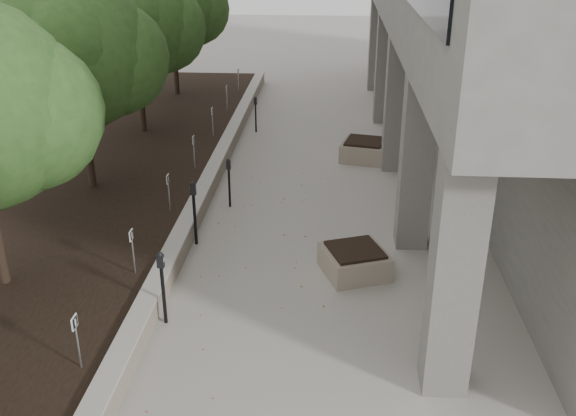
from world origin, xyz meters
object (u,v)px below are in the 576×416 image
(parking_meter_3, at_px, (195,213))
(parking_meter_5, at_px, (256,115))
(planter_front, at_px, (355,261))
(parking_meter_2, at_px, (163,288))
(crabapple_tree_3, at_px, (80,85))
(planter_back, at_px, (364,150))
(crabapple_tree_5, at_px, (173,25))
(parking_meter_4, at_px, (229,183))
(crabapple_tree_4, at_px, (136,48))

(parking_meter_3, xyz_separation_m, parking_meter_5, (0.40, 8.71, -0.15))
(parking_meter_5, xyz_separation_m, planter_front, (3.23, -9.80, -0.34))
(parking_meter_2, bearing_deg, crabapple_tree_3, 122.70)
(planter_back, bearing_deg, planter_front, -93.78)
(crabapple_tree_3, bearing_deg, parking_meter_5, 60.01)
(crabapple_tree_3, bearing_deg, planter_back, 26.88)
(parking_meter_5, relative_size, planter_back, 0.95)
(crabapple_tree_3, height_order, parking_meter_5, crabapple_tree_3)
(parking_meter_5, relative_size, planter_front, 1.02)
(crabapple_tree_3, distance_m, parking_meter_2, 6.92)
(crabapple_tree_5, distance_m, planter_back, 10.06)
(planter_front, height_order, planter_back, planter_back)
(parking_meter_3, bearing_deg, planter_back, 54.07)
(crabapple_tree_3, relative_size, parking_meter_4, 4.09)
(parking_meter_5, xyz_separation_m, planter_back, (3.71, -2.59, -0.32))
(crabapple_tree_4, height_order, parking_meter_4, crabapple_tree_4)
(parking_meter_5, bearing_deg, planter_front, -63.89)
(crabapple_tree_5, height_order, planter_front, crabapple_tree_5)
(planter_front, distance_m, planter_back, 7.23)
(parking_meter_3, bearing_deg, parking_meter_2, -90.92)
(crabapple_tree_5, bearing_deg, crabapple_tree_4, -90.00)
(parking_meter_4, bearing_deg, crabapple_tree_5, 108.60)
(parking_meter_2, xyz_separation_m, parking_meter_3, (-0.07, 3.20, 0.04))
(parking_meter_5, bearing_deg, parking_meter_2, -83.72)
(parking_meter_3, distance_m, parking_meter_5, 8.72)
(parking_meter_4, bearing_deg, parking_meter_2, -95.51)
(planter_front, bearing_deg, planter_back, 86.22)
(crabapple_tree_3, height_order, parking_meter_4, crabapple_tree_3)
(parking_meter_4, bearing_deg, crabapple_tree_4, 124.08)
(parking_meter_2, xyz_separation_m, planter_back, (4.04, 9.32, -0.43))
(crabapple_tree_4, relative_size, planter_back, 4.07)
(parking_meter_5, bearing_deg, crabapple_tree_5, 142.56)
(parking_meter_3, height_order, planter_back, parking_meter_3)
(parking_meter_4, bearing_deg, crabapple_tree_3, 175.40)
(planter_front, xyz_separation_m, planter_back, (0.48, 7.21, 0.02))
(parking_meter_2, bearing_deg, parking_meter_4, 87.90)
(parking_meter_3, xyz_separation_m, planter_back, (4.10, 6.12, -0.47))
(crabapple_tree_5, bearing_deg, parking_meter_4, -70.05)
(parking_meter_5, bearing_deg, parking_meter_4, -81.59)
(planter_back, bearing_deg, crabapple_tree_5, 139.53)
(parking_meter_3, height_order, parking_meter_5, parking_meter_3)
(crabapple_tree_5, relative_size, planter_back, 4.07)
(parking_meter_4, bearing_deg, parking_meter_5, 89.19)
(planter_front, bearing_deg, parking_meter_4, 134.05)
(parking_meter_5, height_order, planter_front, parking_meter_5)
(parking_meter_2, height_order, parking_meter_5, parking_meter_2)
(crabapple_tree_5, xyz_separation_m, parking_meter_2, (3.32, -15.60, -2.37))
(crabapple_tree_5, distance_m, planter_front, 15.40)
(crabapple_tree_3, bearing_deg, parking_meter_3, -36.36)
(crabapple_tree_3, height_order, parking_meter_2, crabapple_tree_3)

